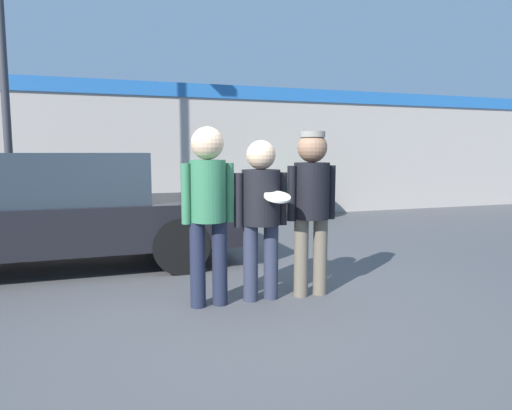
{
  "coord_description": "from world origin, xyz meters",
  "views": [
    {
      "loc": [
        -1.36,
        -4.08,
        1.5
      ],
      "look_at": [
        0.14,
        0.36,
        0.96
      ],
      "focal_mm": 32.0,
      "sensor_mm": 36.0,
      "label": 1
    }
  ],
  "objects_px": {
    "person_left": "(208,200)",
    "person_right": "(312,197)",
    "person_middle_with_frisbee": "(261,206)",
    "street_lamp": "(12,8)",
    "shrub": "(308,195)",
    "parked_car_near": "(54,210)"
  },
  "relations": [
    {
      "from": "person_middle_with_frisbee",
      "to": "street_lamp",
      "type": "relative_size",
      "value": 0.27
    },
    {
      "from": "person_middle_with_frisbee",
      "to": "parked_car_near",
      "type": "height_order",
      "value": "person_middle_with_frisbee"
    },
    {
      "from": "parked_car_near",
      "to": "street_lamp",
      "type": "distance_m",
      "value": 3.28
    },
    {
      "from": "person_right",
      "to": "shrub",
      "type": "distance_m",
      "value": 5.81
    },
    {
      "from": "person_middle_with_frisbee",
      "to": "person_left",
      "type": "bearing_deg",
      "value": -178.62
    },
    {
      "from": "parked_car_near",
      "to": "shrub",
      "type": "bearing_deg",
      "value": 31.72
    },
    {
      "from": "person_right",
      "to": "street_lamp",
      "type": "distance_m",
      "value": 5.47
    },
    {
      "from": "person_left",
      "to": "person_right",
      "type": "relative_size",
      "value": 1.02
    },
    {
      "from": "person_middle_with_frisbee",
      "to": "street_lamp",
      "type": "height_order",
      "value": "street_lamp"
    },
    {
      "from": "parked_car_near",
      "to": "person_right",
      "type": "bearing_deg",
      "value": -38.37
    },
    {
      "from": "person_left",
      "to": "person_middle_with_frisbee",
      "type": "bearing_deg",
      "value": 1.38
    },
    {
      "from": "person_left",
      "to": "parked_car_near",
      "type": "bearing_deg",
      "value": 126.84
    },
    {
      "from": "person_right",
      "to": "person_left",
      "type": "bearing_deg",
      "value": 179.29
    },
    {
      "from": "person_right",
      "to": "parked_car_near",
      "type": "relative_size",
      "value": 0.36
    },
    {
      "from": "street_lamp",
      "to": "shrub",
      "type": "distance_m",
      "value": 6.66
    },
    {
      "from": "street_lamp",
      "to": "parked_car_near",
      "type": "bearing_deg",
      "value": -69.27
    },
    {
      "from": "person_right",
      "to": "parked_car_near",
      "type": "bearing_deg",
      "value": 141.63
    },
    {
      "from": "person_left",
      "to": "person_right",
      "type": "distance_m",
      "value": 1.09
    },
    {
      "from": "person_middle_with_frisbee",
      "to": "person_right",
      "type": "xyz_separation_m",
      "value": [
        0.54,
        -0.03,
        0.07
      ]
    },
    {
      "from": "person_right",
      "to": "person_middle_with_frisbee",
      "type": "bearing_deg",
      "value": 177.19
    },
    {
      "from": "parked_car_near",
      "to": "person_left",
      "type": "bearing_deg",
      "value": -53.16
    },
    {
      "from": "person_right",
      "to": "street_lamp",
      "type": "bearing_deg",
      "value": 131.87
    }
  ]
}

